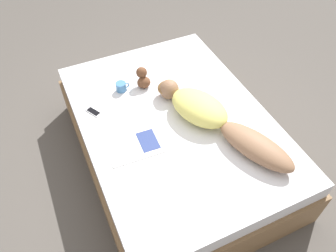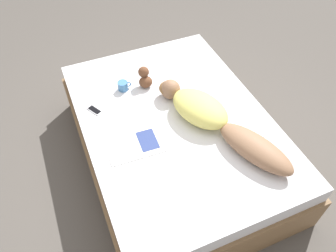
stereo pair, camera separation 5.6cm
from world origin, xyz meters
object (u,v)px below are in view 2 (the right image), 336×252
person (214,119)px  coffee_mug (123,86)px  cell_phone (95,110)px  open_magazine (135,144)px

person → coffee_mug: (-0.55, 0.74, -0.05)m
person → coffee_mug: bearing=105.4°
coffee_mug → cell_phone: (-0.32, -0.17, -0.04)m
cell_phone → person: bearing=-62.0°
person → cell_phone: bearing=125.4°
open_magazine → person: bearing=-3.3°
coffee_mug → cell_phone: size_ratio=0.80×
person → open_magazine: bearing=152.5°
coffee_mug → cell_phone: 0.36m
coffee_mug → open_magazine: bearing=-99.8°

